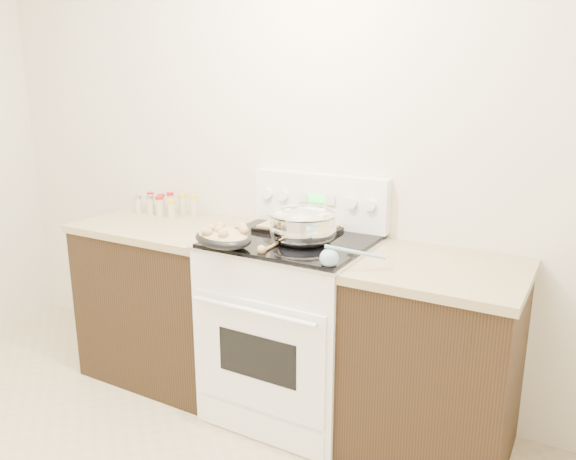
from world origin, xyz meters
The scene contains 9 objects.
counter_left centered at (-0.48, 1.43, 0.46)m, with size 0.93×0.67×0.92m.
counter_right centered at (1.08, 1.43, 0.46)m, with size 0.73×0.67×0.92m.
kitchen_range centered at (0.35, 1.42, 0.49)m, with size 0.78×0.73×1.22m.
mixing_bowl centered at (0.42, 1.39, 1.02)m, with size 0.35×0.35×0.19m.
roasting_pan centered at (0.13, 1.14, 0.99)m, with size 0.38×0.32×0.11m.
baking_sheet centered at (0.30, 1.59, 0.96)m, with size 0.43×0.31×0.06m.
wooden_spoon centered at (0.34, 1.19, 0.95)m, with size 0.04×0.25×0.04m.
blue_ladle centered at (0.69, 1.15, 0.98)m, with size 0.25×0.17×0.10m.
spice_jars centered at (-0.62, 1.59, 0.98)m, with size 0.40×0.15×0.13m.
Camera 1 is at (1.64, -0.90, 1.70)m, focal length 35.00 mm.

